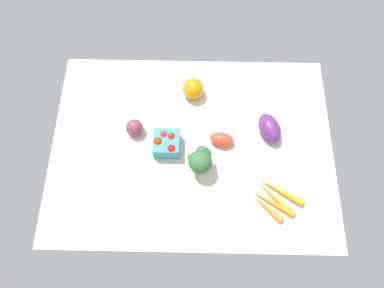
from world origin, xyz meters
The scene contains 8 objects.
tablecloth centered at (0.00, 0.00, 1.00)cm, with size 104.00×76.00×2.00cm, color beige.
berry_basket centered at (9.16, 0.61, 5.62)cm, with size 9.48×9.48×7.69cm.
bell_pepper_orange centered at (-0.05, -22.27, 6.11)cm, with size 8.23×8.23×8.21cm, color orange.
roma_tomato centered at (-10.85, -1.82, 4.59)cm, with size 8.75×5.18×5.18cm, color #E2402A.
eggplant centered at (-28.48, -6.28, 5.63)cm, with size 11.88×7.25×7.25cm, color #5C286F.
carrot_bunch centered at (-28.75, 19.29, 3.28)cm, with size 19.64×17.05×2.90cm.
red_onion_center centered at (21.42, -5.63, 5.21)cm, with size 6.42×6.42×6.42cm, color brown.
broccoli_head centered at (-3.15, 8.22, 9.27)cm, with size 8.44×9.52×11.54cm.
Camera 1 is at (-0.96, 49.50, 121.86)cm, focal length 32.71 mm.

